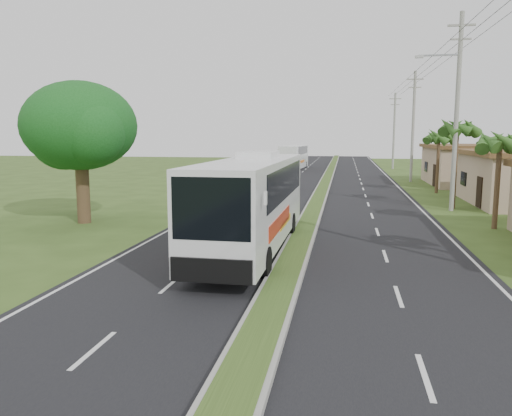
# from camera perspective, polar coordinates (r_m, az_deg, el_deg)

# --- Properties ---
(ground) EXTENTS (180.00, 180.00, 0.00)m
(ground) POSITION_cam_1_polar(r_m,az_deg,el_deg) (15.47, 2.79, -9.39)
(ground) COLOR #33491A
(ground) RESTS_ON ground
(road_asphalt) EXTENTS (14.00, 160.00, 0.02)m
(road_asphalt) POSITION_cam_1_polar(r_m,az_deg,el_deg) (34.99, 6.97, 0.55)
(road_asphalt) COLOR black
(road_asphalt) RESTS_ON ground
(median_strip) EXTENTS (1.20, 160.00, 0.18)m
(median_strip) POSITION_cam_1_polar(r_m,az_deg,el_deg) (34.97, 6.97, 0.70)
(median_strip) COLOR gray
(median_strip) RESTS_ON ground
(lane_edge_left) EXTENTS (0.12, 160.00, 0.01)m
(lane_edge_left) POSITION_cam_1_polar(r_m,az_deg,el_deg) (35.97, -3.75, 0.79)
(lane_edge_left) COLOR silver
(lane_edge_left) RESTS_ON ground
(lane_edge_right) EXTENTS (0.12, 160.00, 0.01)m
(lane_edge_right) POSITION_cam_1_polar(r_m,az_deg,el_deg) (35.28, 17.90, 0.25)
(lane_edge_right) COLOR silver
(lane_edge_right) RESTS_ON ground
(shop_far) EXTENTS (8.60, 11.60, 3.82)m
(shop_far) POSITION_cam_1_polar(r_m,az_deg,el_deg) (52.13, 23.63, 4.57)
(shop_far) COLOR tan
(shop_far) RESTS_ON ground
(palm_verge_b) EXTENTS (2.40, 2.40, 5.05)m
(palm_verge_b) POSITION_cam_1_polar(r_m,az_deg,el_deg) (27.67, 26.12, 6.76)
(palm_verge_b) COLOR #473321
(palm_verge_b) RESTS_ON ground
(palm_verge_c) EXTENTS (2.40, 2.40, 5.85)m
(palm_verge_c) POSITION_cam_1_polar(r_m,az_deg,el_deg) (34.34, 22.02, 8.42)
(palm_verge_c) COLOR #473321
(palm_verge_c) RESTS_ON ground
(palm_verge_d) EXTENTS (2.40, 2.40, 5.25)m
(palm_verge_d) POSITION_cam_1_polar(r_m,az_deg,el_deg) (43.27, 20.19, 7.61)
(palm_verge_d) COLOR #473321
(palm_verge_d) RESTS_ON ground
(shade_tree) EXTENTS (6.30, 6.00, 7.54)m
(shade_tree) POSITION_cam_1_polar(r_m,az_deg,el_deg) (28.32, -19.67, 8.50)
(shade_tree) COLOR #473321
(shade_tree) RESTS_ON ground
(utility_pole_b) EXTENTS (3.20, 0.28, 12.00)m
(utility_pole_b) POSITION_cam_1_polar(r_m,az_deg,el_deg) (33.32, 21.92, 10.40)
(utility_pole_b) COLOR gray
(utility_pole_b) RESTS_ON ground
(utility_pole_c) EXTENTS (1.60, 0.28, 11.00)m
(utility_pole_c) POSITION_cam_1_polar(r_m,az_deg,el_deg) (53.05, 17.51, 8.99)
(utility_pole_c) COLOR gray
(utility_pole_c) RESTS_ON ground
(utility_pole_d) EXTENTS (1.60, 0.28, 10.50)m
(utility_pole_d) POSITION_cam_1_polar(r_m,az_deg,el_deg) (72.93, 15.50, 8.58)
(utility_pole_d) COLOR gray
(utility_pole_d) RESTS_ON ground
(coach_bus_main) EXTENTS (2.78, 12.48, 4.02)m
(coach_bus_main) POSITION_cam_1_polar(r_m,az_deg,el_deg) (20.33, -0.32, 1.27)
(coach_bus_main) COLOR white
(coach_bus_main) RESTS_ON ground
(coach_bus_far) EXTENTS (3.14, 11.33, 3.26)m
(coach_bus_far) POSITION_cam_1_polar(r_m,az_deg,el_deg) (70.52, 4.37, 5.98)
(coach_bus_far) COLOR white
(coach_bus_far) RESTS_ON ground
(motorcyclist) EXTENTS (1.92, 1.06, 2.21)m
(motorcyclist) POSITION_cam_1_polar(r_m,az_deg,el_deg) (20.48, -0.01, -2.73)
(motorcyclist) COLOR black
(motorcyclist) RESTS_ON ground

